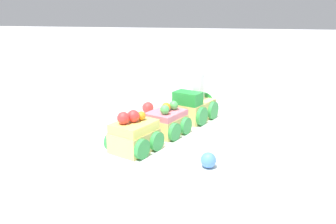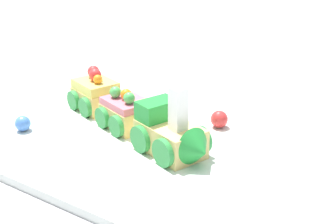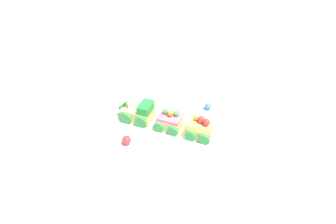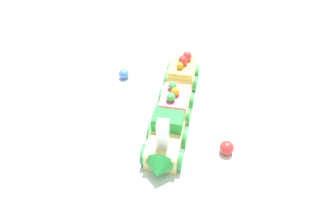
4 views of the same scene
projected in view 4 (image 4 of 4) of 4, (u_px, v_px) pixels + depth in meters
The scene contains 7 objects.
ground_plane at pixel (188, 126), 0.65m from camera, with size 10.00×10.00×0.00m, color #B2B2B7.
display_board at pixel (188, 124), 0.64m from camera, with size 0.64×0.43×0.01m, color silver.
cake_train_locomotive at pixel (164, 146), 0.56m from camera, with size 0.13×0.09×0.10m.
cake_car_strawberry at pixel (175, 103), 0.64m from camera, with size 0.09×0.09×0.06m.
cake_car_lemon at pixel (182, 73), 0.70m from camera, with size 0.09×0.09×0.07m.
gumball_red at pixel (227, 148), 0.58m from camera, with size 0.03×0.03×0.03m, color red.
gumball_blue at pixel (124, 74), 0.72m from camera, with size 0.02×0.02×0.02m, color #4C84E0.
Camera 4 is at (0.42, -0.10, 0.48)m, focal length 35.00 mm.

